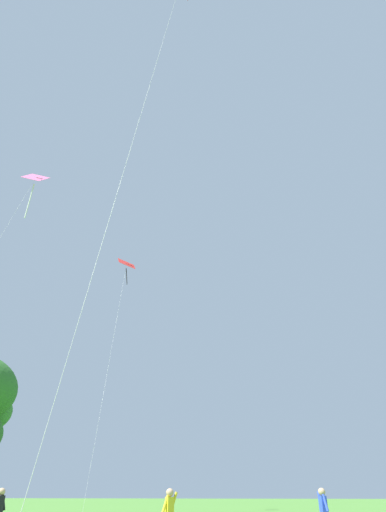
{
  "coord_description": "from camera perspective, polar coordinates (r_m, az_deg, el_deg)",
  "views": [
    {
      "loc": [
        0.05,
        -2.03,
        1.46
      ],
      "look_at": [
        -6.25,
        25.63,
        16.55
      ],
      "focal_mm": 31.52,
      "sensor_mm": 36.0,
      "label": 1
    }
  ],
  "objects": [
    {
      "name": "kite_red_high",
      "position": [
        51.88,
        -8.53,
        -1.86
      ],
      "size": [
        3.94,
        12.62,
        25.86
      ],
      "color": "red",
      "rests_on": "ground_plane"
    },
    {
      "name": "kite_pink_low",
      "position": [
        44.36,
        -19.84,
        7.91
      ],
      "size": [
        2.24,
        11.61,
        28.81
      ],
      "color": "pink",
      "rests_on": "ground_plane"
    },
    {
      "name": "person_in_blue_jacket",
      "position": [
        16.57,
        16.29,
        -28.68
      ],
      "size": [
        0.33,
        0.5,
        1.65
      ],
      "color": "#2D3351",
      "rests_on": "ground_plane"
    }
  ]
}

